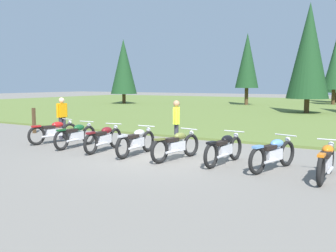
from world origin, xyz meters
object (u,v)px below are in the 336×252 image
Objects in this scene: motorcycle_maroon at (104,138)px; rider_near_row_end at (176,122)px; motorcycle_british_green at (76,135)px; motorcycle_black at (224,148)px; rider_with_back_turned at (62,115)px; motorcycle_silver at (136,141)px; motorcycle_olive at (176,145)px; motorcycle_orange at (326,161)px; motorcycle_red at (54,131)px; motorcycle_sky_blue at (273,153)px; trail_marker_post at (34,121)px.

motorcycle_maroon is 2.47m from rider_near_row_end.
motorcycle_british_green and motorcycle_black have the same top height.
motorcycle_maroon is 1.26× the size of rider_with_back_turned.
motorcycle_british_green is at bearing 177.52° from motorcycle_silver.
motorcycle_orange is (4.14, -0.21, 0.00)m from motorcycle_olive.
rider_with_back_turned reaches higher than motorcycle_maroon.
motorcycle_red and motorcycle_silver have the same top height.
motorcycle_orange is 5.29m from rider_near_row_end.
rider_near_row_end reaches higher than motorcycle_black.
motorcycle_silver is 1.26× the size of rider_near_row_end.
motorcycle_red is 9.69m from motorcycle_orange.
motorcycle_sky_blue is 1.23× the size of rider_with_back_turned.
motorcycle_british_green is 1.00× the size of motorcycle_maroon.
rider_near_row_end reaches higher than motorcycle_olive.
motorcycle_olive is at bearing 177.15° from motorcycle_orange.
trail_marker_post reaches higher than motorcycle_british_green.
rider_near_row_end is at bearing 159.34° from motorcycle_sky_blue.
motorcycle_olive is 0.99× the size of motorcycle_black.
rider_with_back_turned reaches higher than motorcycle_olive.
motorcycle_british_green and motorcycle_silver have the same top height.
trail_marker_post is at bearing 176.53° from rider_near_row_end.
trail_marker_post reaches higher than motorcycle_maroon.
motorcycle_sky_blue is (5.58, 0.10, 0.00)m from motorcycle_maroon.
motorcycle_olive is at bearing -177.77° from motorcycle_sky_blue.
rider_with_back_turned is at bearing 171.35° from motorcycle_orange.
rider_near_row_end reaches higher than motorcycle_silver.
motorcycle_black is at bearing 3.55° from motorcycle_silver.
motorcycle_maroon and motorcycle_silver have the same top height.
motorcycle_silver is at bearing -178.29° from motorcycle_sky_blue.
motorcycle_british_green is 4.76m from trail_marker_post.
rider_with_back_turned reaches higher than motorcycle_orange.
motorcycle_orange is 10.34m from rider_with_back_turned.
motorcycle_red is 8.35m from motorcycle_sky_blue.
motorcycle_sky_blue is 3.95m from rider_near_row_end.
rider_near_row_end is (-2.29, 1.33, 0.51)m from motorcycle_black.
motorcycle_orange is at bearing -3.62° from motorcycle_red.
motorcycle_red is at bearing -60.29° from rider_with_back_turned.
motorcycle_british_green is at bearing 176.39° from motorcycle_maroon.
motorcycle_olive is 1.79m from rider_near_row_end.
rider_with_back_turned is 5.22m from rider_near_row_end.
motorcycle_silver is (2.68, -0.12, 0.00)m from motorcycle_british_green.
motorcycle_sky_blue is at bearing 2.23° from motorcycle_olive.
motorcycle_orange is at bearing -18.79° from rider_near_row_end.
motorcycle_olive is at bearing -4.19° from motorcycle_red.
rider_near_row_end reaches higher than motorcycle_orange.
motorcycle_red is at bearing 167.88° from motorcycle_british_green.
motorcycle_black is (4.20, 0.15, 0.00)m from motorcycle_maroon.
rider_with_back_turned is (-1.96, 1.25, 0.51)m from motorcycle_british_green.
motorcycle_maroon is 1.00× the size of motorcycle_silver.
motorcycle_british_green is 1.00× the size of motorcycle_orange.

